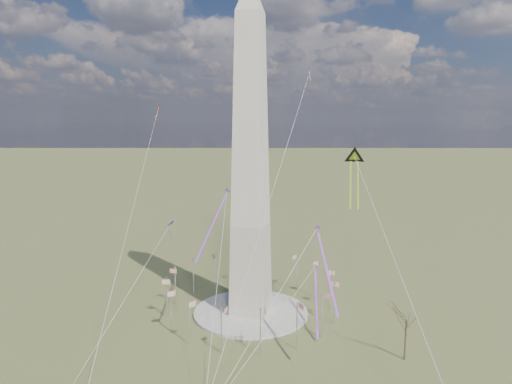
# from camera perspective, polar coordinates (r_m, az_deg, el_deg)

# --- Properties ---
(ground) EXTENTS (2000.00, 2000.00, 0.00)m
(ground) POSITION_cam_1_polar(r_m,az_deg,el_deg) (148.91, -0.65, -14.91)
(ground) COLOR #4A5128
(ground) RESTS_ON ground
(plaza) EXTENTS (36.00, 36.00, 0.80)m
(plaza) POSITION_cam_1_polar(r_m,az_deg,el_deg) (148.75, -0.65, -14.77)
(plaza) COLOR beige
(plaza) RESTS_ON ground
(washington_monument) EXTENTS (15.56, 15.56, 100.00)m
(washington_monument) POSITION_cam_1_polar(r_m,az_deg,el_deg) (136.73, -0.69, 3.80)
(washington_monument) COLOR #AC9C90
(washington_monument) RESTS_ON plaza
(flagpole_ring) EXTENTS (54.40, 54.40, 13.00)m
(flagpole_ring) POSITION_cam_1_polar(r_m,az_deg,el_deg) (146.12, -0.66, -12.30)
(flagpole_ring) COLOR silver
(flagpole_ring) RESTS_ON ground
(tree_near) EXTENTS (9.19, 9.19, 16.08)m
(tree_near) POSITION_cam_1_polar(r_m,az_deg,el_deg) (124.40, 18.31, -14.61)
(tree_near) COLOR #4D3E2F
(tree_near) RESTS_ON ground
(kite_delta_black) EXTENTS (7.55, 20.04, 16.50)m
(kite_delta_black) POSITION_cam_1_polar(r_m,az_deg,el_deg) (145.08, 12.21, 3.95)
(kite_delta_black) COLOR black
(kite_delta_black) RESTS_ON ground
(kite_diamond_purple) EXTENTS (2.15, 3.24, 9.70)m
(kite_diamond_purple) POSITION_cam_1_polar(r_m,az_deg,el_deg) (159.50, -10.61, -4.25)
(kite_diamond_purple) COLOR navy
(kite_diamond_purple) RESTS_ON ground
(kite_streamer_left) EXTENTS (9.73, 22.34, 16.09)m
(kite_streamer_left) POSITION_cam_1_polar(r_m,az_deg,el_deg) (117.32, 8.46, -7.84)
(kite_streamer_left) COLOR #EF2555
(kite_streamer_left) RESTS_ON ground
(kite_streamer_mid) EXTENTS (2.23, 23.80, 16.35)m
(kite_streamer_mid) POSITION_cam_1_polar(r_m,az_deg,el_deg) (130.58, -4.85, -2.66)
(kite_streamer_mid) COLOR #EF2555
(kite_streamer_mid) RESTS_ON ground
(kite_streamer_right) EXTENTS (5.57, 21.27, 14.74)m
(kite_streamer_right) POSITION_cam_1_polar(r_m,az_deg,el_deg) (141.40, 7.51, -12.08)
(kite_streamer_right) COLOR #EF2555
(kite_streamer_right) RESTS_ON ground
(kite_small_red) EXTENTS (1.49, 1.92, 4.97)m
(kite_small_red) POSITION_cam_1_polar(r_m,az_deg,el_deg) (183.04, -12.03, 10.35)
(kite_small_red) COLOR red
(kite_small_red) RESTS_ON ground
(kite_small_white) EXTENTS (1.05, 1.70, 3.88)m
(kite_small_white) POSITION_cam_1_polar(r_m,az_deg,el_deg) (173.77, 6.75, 14.53)
(kite_small_white) COLOR silver
(kite_small_white) RESTS_ON ground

